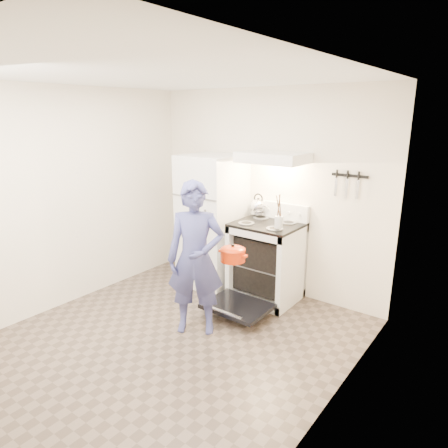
{
  "coord_description": "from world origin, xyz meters",
  "views": [
    {
      "loc": [
        2.54,
        -2.42,
        2.19
      ],
      "look_at": [
        -0.05,
        1.0,
        1.0
      ],
      "focal_mm": 32.0,
      "sensor_mm": 36.0,
      "label": 1
    }
  ],
  "objects_px": {
    "refrigerator": "(212,221)",
    "dutch_oven": "(233,255)",
    "stove_body": "(266,262)",
    "tea_kettle": "(258,205)",
    "person": "(196,259)"
  },
  "relations": [
    {
      "from": "tea_kettle",
      "to": "refrigerator",
      "type": "bearing_deg",
      "value": -155.8
    },
    {
      "from": "person",
      "to": "stove_body",
      "type": "bearing_deg",
      "value": 46.98
    },
    {
      "from": "tea_kettle",
      "to": "stove_body",
      "type": "bearing_deg",
      "value": -38.79
    },
    {
      "from": "person",
      "to": "dutch_oven",
      "type": "height_order",
      "value": "person"
    },
    {
      "from": "tea_kettle",
      "to": "person",
      "type": "distance_m",
      "value": 1.33
    },
    {
      "from": "person",
      "to": "dutch_oven",
      "type": "xyz_separation_m",
      "value": [
        0.24,
        0.3,
        0.0
      ]
    },
    {
      "from": "dutch_oven",
      "to": "refrigerator",
      "type": "bearing_deg",
      "value": 139.23
    },
    {
      "from": "refrigerator",
      "to": "person",
      "type": "bearing_deg",
      "value": -59.1
    },
    {
      "from": "stove_body",
      "to": "refrigerator",
      "type": "bearing_deg",
      "value": -178.23
    },
    {
      "from": "refrigerator",
      "to": "tea_kettle",
      "type": "xyz_separation_m",
      "value": [
        0.54,
        0.24,
        0.24
      ]
    },
    {
      "from": "stove_body",
      "to": "person",
      "type": "height_order",
      "value": "person"
    },
    {
      "from": "tea_kettle",
      "to": "dutch_oven",
      "type": "distance_m",
      "value": 1.09
    },
    {
      "from": "refrigerator",
      "to": "dutch_oven",
      "type": "height_order",
      "value": "refrigerator"
    },
    {
      "from": "stove_body",
      "to": "tea_kettle",
      "type": "distance_m",
      "value": 0.72
    },
    {
      "from": "person",
      "to": "refrigerator",
      "type": "bearing_deg",
      "value": 87.37
    }
  ]
}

